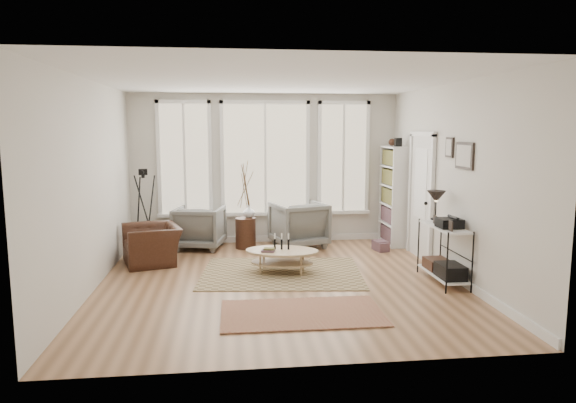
{
  "coord_description": "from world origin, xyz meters",
  "views": [
    {
      "loc": [
        -0.71,
        -7.28,
        2.22
      ],
      "look_at": [
        0.2,
        0.6,
        1.1
      ],
      "focal_mm": 32.0,
      "sensor_mm": 36.0,
      "label": 1
    }
  ],
  "objects": [
    {
      "name": "coffee_table",
      "position": [
        0.08,
        0.46,
        0.28
      ],
      "size": [
        1.26,
        0.96,
        0.52
      ],
      "color": "tan",
      "rests_on": "ground"
    },
    {
      "name": "bay_window",
      "position": [
        0.0,
        2.71,
        1.61
      ],
      "size": [
        4.14,
        0.12,
        2.24
      ],
      "color": "tan",
      "rests_on": "ground"
    },
    {
      "name": "rug_runner",
      "position": [
        0.14,
        -1.37,
        0.01
      ],
      "size": [
        1.97,
        1.11,
        0.01
      ],
      "primitive_type": "cube",
      "rotation": [
        0.0,
        0.0,
        -0.01
      ],
      "color": "maroon",
      "rests_on": "ground"
    },
    {
      "name": "rug_main",
      "position": [
        0.08,
        0.43,
        0.01
      ],
      "size": [
        2.62,
        2.08,
        0.01
      ],
      "primitive_type": "cube",
      "rotation": [
        0.0,
        0.0,
        -0.11
      ],
      "color": "brown",
      "rests_on": "ground"
    },
    {
      "name": "low_shelf",
      "position": [
        2.38,
        -0.3,
        0.51
      ],
      "size": [
        0.38,
        1.08,
        1.3
      ],
      "color": "white",
      "rests_on": "ground"
    },
    {
      "name": "accent_chair",
      "position": [
        -2.0,
        1.27,
        0.32
      ],
      "size": [
        1.19,
        1.11,
        0.64
      ],
      "primitive_type": "imported",
      "rotation": [
        0.0,
        0.0,
        -1.28
      ],
      "color": "#3A1F14",
      "rests_on": "ground"
    },
    {
      "name": "tripod_camera",
      "position": [
        -2.23,
        2.05,
        0.7
      ],
      "size": [
        0.54,
        0.54,
        1.52
      ],
      "color": "black",
      "rests_on": "ground"
    },
    {
      "name": "side_table",
      "position": [
        -0.42,
        2.21,
        0.77
      ],
      "size": [
        0.38,
        0.38,
        1.6
      ],
      "color": "#3A1F14",
      "rests_on": "ground"
    },
    {
      "name": "room",
      "position": [
        0.02,
        0.03,
        1.43
      ],
      "size": [
        5.5,
        5.54,
        2.9
      ],
      "color": "#A67852",
      "rests_on": "ground"
    },
    {
      "name": "book_stack_far",
      "position": [
        2.05,
        1.66,
        0.08
      ],
      "size": [
        0.26,
        0.3,
        0.17
      ],
      "primitive_type": "cube",
      "rotation": [
        0.0,
        0.0,
        0.25
      ],
      "color": "brown",
      "rests_on": "ground"
    },
    {
      "name": "door",
      "position": [
        2.57,
        1.15,
        1.12
      ],
      "size": [
        0.09,
        1.06,
        2.22
      ],
      "color": "silver",
      "rests_on": "ground"
    },
    {
      "name": "armchair_left",
      "position": [
        -1.27,
        2.28,
        0.4
      ],
      "size": [
        1.02,
        1.04,
        0.8
      ],
      "primitive_type": "imported",
      "rotation": [
        0.0,
        0.0,
        2.93
      ],
      "color": "slate",
      "rests_on": "ground"
    },
    {
      "name": "wall_art",
      "position": [
        2.58,
        -0.27,
        1.88
      ],
      "size": [
        0.04,
        0.88,
        0.44
      ],
      "color": "black",
      "rests_on": "ground"
    },
    {
      "name": "vase",
      "position": [
        -0.35,
        2.27,
        0.69
      ],
      "size": [
        0.27,
        0.27,
        0.23
      ],
      "primitive_type": "imported",
      "rotation": [
        0.0,
        0.0,
        -0.31
      ],
      "color": "silver",
      "rests_on": "side_table"
    },
    {
      "name": "armchair_right",
      "position": [
        0.59,
        2.21,
        0.43
      ],
      "size": [
        1.15,
        1.17,
        0.86
      ],
      "primitive_type": "imported",
      "rotation": [
        0.0,
        0.0,
        3.43
      ],
      "color": "slate",
      "rests_on": "ground"
    },
    {
      "name": "bookcase",
      "position": [
        2.44,
        2.23,
        0.96
      ],
      "size": [
        0.31,
        0.85,
        2.06
      ],
      "color": "white",
      "rests_on": "ground"
    },
    {
      "name": "book_stack_near",
      "position": [
        2.05,
        1.75,
        0.09
      ],
      "size": [
        0.26,
        0.31,
        0.18
      ],
      "primitive_type": "cube",
      "rotation": [
        0.0,
        0.0,
        0.18
      ],
      "color": "brown",
      "rests_on": "ground"
    }
  ]
}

